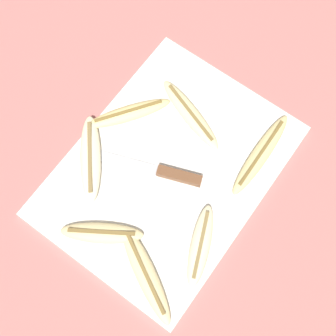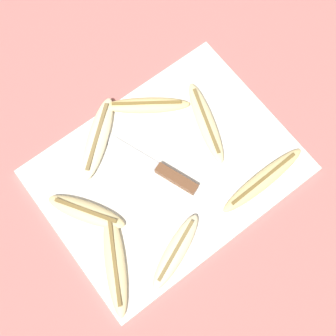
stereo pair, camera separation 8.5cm
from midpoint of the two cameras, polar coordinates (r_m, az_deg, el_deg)
ground_plane at (r=0.95m, az=-2.53°, el=-0.77°), size 4.00×4.00×0.00m
cutting_board at (r=0.94m, az=-2.54°, el=-0.66°), size 0.50×0.37×0.01m
knife at (r=0.93m, az=-2.95°, el=-0.84°), size 0.11×0.24×0.02m
banana_mellow_near at (r=0.91m, az=-10.71°, el=-8.16°), size 0.12×0.16×0.02m
banana_spotted_left at (r=0.95m, az=8.78°, el=1.36°), size 0.21×0.04×0.02m
banana_pale_long at (r=0.89m, az=1.26°, el=-9.80°), size 0.16×0.10×0.02m
banana_soft_right at (r=0.97m, az=0.27°, el=6.25°), size 0.10×0.19×0.02m
banana_golden_short at (r=0.98m, az=-7.29°, el=6.30°), size 0.17×0.13×0.02m
banana_bright_far at (r=0.95m, az=-11.92°, el=0.82°), size 0.17×0.15×0.02m
banana_ripe_center at (r=0.89m, az=-5.52°, el=-13.12°), size 0.13×0.19×0.02m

